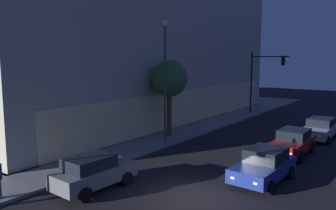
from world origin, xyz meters
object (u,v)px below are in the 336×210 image
object	(u,v)px
traffic_light_far_corner	(262,73)
street_lamp_sidewalk	(165,68)
modern_building	(99,31)
car_red	(293,142)
car_grey	(94,172)
sidewalk_tree	(169,79)
car_blue	(264,165)
car_silver	(320,128)

from	to	relation	value
traffic_light_far_corner	street_lamp_sidewalk	bearing A→B (deg)	176.99
modern_building	car_red	xyz separation A→B (m)	(-4.17, -23.00, -8.47)
street_lamp_sidewalk	car_grey	bearing A→B (deg)	-164.15
modern_building	car_grey	xyz separation A→B (m)	(-15.99, -17.11, -8.44)
modern_building	car_red	bearing A→B (deg)	-100.28
car_grey	car_red	distance (m)	13.20
modern_building	street_lamp_sidewalk	size ratio (longest dim) A/B	4.02
street_lamp_sidewalk	sidewalk_tree	size ratio (longest dim) A/B	1.47
car_blue	street_lamp_sidewalk	bearing A→B (deg)	69.99
car_blue	car_red	world-z (taller)	car_blue
car_grey	car_silver	distance (m)	18.71
car_silver	sidewalk_tree	bearing A→B (deg)	123.83
sidewalk_tree	modern_building	bearing A→B (deg)	69.77
car_silver	car_red	bearing A→B (deg)	176.09
street_lamp_sidewalk	car_grey	world-z (taller)	street_lamp_sidewalk
car_grey	street_lamp_sidewalk	bearing A→B (deg)	15.85
street_lamp_sidewalk	traffic_light_far_corner	bearing A→B (deg)	-3.01
sidewalk_tree	car_red	size ratio (longest dim) A/B	1.34
car_blue	car_silver	bearing A→B (deg)	-0.65
traffic_light_far_corner	sidewalk_tree	world-z (taller)	traffic_light_far_corner
sidewalk_tree	car_red	bearing A→B (deg)	-85.09
car_grey	car_silver	xyz separation A→B (m)	(17.62, -6.29, -0.06)
sidewalk_tree	car_grey	world-z (taller)	sidewalk_tree
traffic_light_far_corner	car_grey	bearing A→B (deg)	-176.20
sidewalk_tree	car_silver	world-z (taller)	sidewalk_tree
traffic_light_far_corner	car_red	world-z (taller)	traffic_light_far_corner
traffic_light_far_corner	sidewalk_tree	xyz separation A→B (m)	(-14.84, 1.86, -0.01)
car_grey	car_blue	size ratio (longest dim) A/B	0.95
street_lamp_sidewalk	sidewalk_tree	bearing A→B (deg)	27.92
street_lamp_sidewalk	car_silver	bearing A→B (deg)	-46.36
modern_building	car_blue	xyz separation A→B (m)	(-10.03, -23.27, -8.47)
street_lamp_sidewalk	sidewalk_tree	world-z (taller)	street_lamp_sidewalk
traffic_light_far_corner	car_silver	xyz separation A→B (m)	(-8.23, -8.01, -3.85)
traffic_light_far_corner	car_red	distance (m)	16.41
car_blue	car_silver	world-z (taller)	car_blue
modern_building	sidewalk_tree	xyz separation A→B (m)	(-4.99, -13.53, -4.65)
sidewalk_tree	car_red	world-z (taller)	sidewalk_tree
car_red	car_silver	distance (m)	5.81
modern_building	traffic_light_far_corner	size ratio (longest dim) A/B	5.15
modern_building	car_silver	distance (m)	24.95
car_silver	street_lamp_sidewalk	bearing A→B (deg)	133.64
car_grey	car_blue	distance (m)	8.57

